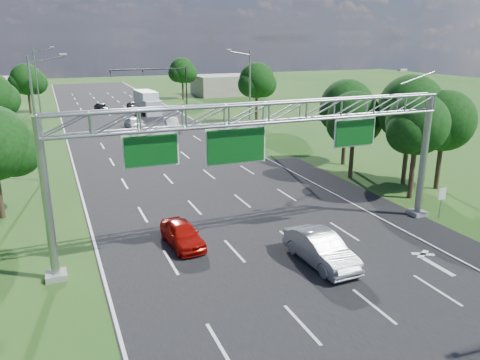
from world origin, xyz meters
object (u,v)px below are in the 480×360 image
traffic_signal (165,78)px  regulatory_sign (442,197)px  sign_gantry (267,124)px  box_truck (147,102)px  red_coupe (182,234)px  silver_sedan (321,249)px

traffic_signal → regulatory_sign: bearing=-84.8°
sign_gantry → box_truck: (3.86, 51.74, -5.31)m
regulatory_sign → red_coupe: bearing=172.0°
red_coupe → silver_sedan: (6.06, -4.87, 0.12)m
regulatory_sign → traffic_signal: traffic_signal is taller
traffic_signal → box_truck: 5.03m
sign_gantry → regulatory_sign: (12.07, -1.02, -5.38)m
traffic_signal → silver_sedan: traffic_signal is taller
box_truck → red_coupe: bearing=-103.0°
red_coupe → box_truck: (8.42, 50.41, 0.88)m
sign_gantry → box_truck: sign_gantry is taller
traffic_signal → red_coupe: (-11.71, -51.67, -4.47)m
regulatory_sign → traffic_signal: size_ratio=0.17×
red_coupe → box_truck: box_truck is taller
sign_gantry → red_coupe: sign_gantry is taller
regulatory_sign → red_coupe: regulatory_sign is taller
sign_gantry → red_coupe: size_ratio=5.71×
regulatory_sign → box_truck: size_ratio=0.24×
regulatory_sign → traffic_signal: (-4.92, 54.02, 3.66)m
sign_gantry → traffic_signal: 53.51m
silver_sedan → sign_gantry: bearing=110.5°
sign_gantry → silver_sedan: (1.50, -3.54, -6.07)m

